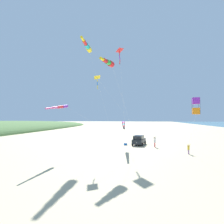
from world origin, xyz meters
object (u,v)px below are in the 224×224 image
person_child_green_jacket (189,149)px  kite_windsock_rainbow_low_near (87,46)px  kite_windsock_striped_overhead (61,107)px  kite_delta_long_streamer_right (119,50)px  kite_windsock_yellow_midlevel (124,124)px  kite_windsock_magenta_far_left (108,62)px  kite_delta_green_low_center (97,78)px  kite_box_blue_topmost (196,106)px  person_adult_flyer (155,141)px  parked_car (139,140)px  cooler_box (126,144)px

person_child_green_jacket → kite_windsock_rainbow_low_near: bearing=-10.9°
kite_windsock_striped_overhead → kite_delta_long_streamer_right: kite_delta_long_streamer_right is taller
person_child_green_jacket → kite_windsock_yellow_midlevel: size_ratio=0.16×
kite_windsock_magenta_far_left → kite_delta_green_low_center: bearing=58.6°
kite_box_blue_topmost → kite_delta_green_low_center: size_ratio=0.71×
kite_delta_long_streamer_right → kite_windsock_striped_overhead: bearing=59.0°
person_adult_flyer → kite_windsock_striped_overhead: 17.66m
person_adult_flyer → person_child_green_jacket: size_ratio=1.34×
parked_car → kite_delta_long_streamer_right: kite_delta_long_streamer_right is taller
kite_windsock_magenta_far_left → kite_box_blue_topmost: (-11.03, 4.76, -7.03)m
kite_windsock_striped_overhead → kite_windsock_magenta_far_left: size_ratio=1.20×
person_adult_flyer → kite_windsock_rainbow_low_near: 20.93m
kite_windsock_magenta_far_left → kite_windsock_rainbow_low_near: size_ratio=0.75×
parked_car → person_adult_flyer: 3.64m
person_adult_flyer → kite_windsock_rainbow_low_near: size_ratio=0.11×
cooler_box → kite_windsock_rainbow_low_near: kite_windsock_rainbow_low_near is taller
kite_windsock_magenta_far_left → kite_delta_green_low_center: (1.20, 1.96, -2.72)m
kite_windsock_magenta_far_left → cooler_box: bearing=-100.7°
kite_box_blue_topmost → kite_windsock_rainbow_low_near: (15.82, -9.17, 11.61)m
person_adult_flyer → kite_delta_long_streamer_right: 17.98m
kite_box_blue_topmost → kite_windsock_rainbow_low_near: bearing=-30.1°
kite_windsock_magenta_far_left → kite_windsock_rainbow_low_near: kite_windsock_rainbow_low_near is taller
person_adult_flyer → parked_car: bearing=-37.6°
person_child_green_jacket → kite_windsock_yellow_midlevel: kite_windsock_yellow_midlevel is taller
kite_windsock_striped_overhead → kite_windsock_yellow_midlevel: size_ratio=1.83×
cooler_box → kite_delta_green_low_center: (2.84, 10.64, 10.62)m
kite_box_blue_topmost → person_child_green_jacket: bearing=-94.5°
person_adult_flyer → kite_windsock_magenta_far_left: 15.93m
kite_windsock_striped_overhead → kite_delta_long_streamer_right: 16.84m
person_adult_flyer → kite_windsock_yellow_midlevel: kite_windsock_yellow_midlevel is taller
person_adult_flyer → kite_windsock_magenta_far_left: bearing=44.6°
cooler_box → kite_windsock_magenta_far_left: (1.64, 8.68, 13.34)m
person_child_green_jacket → kite_windsock_magenta_far_left: 17.21m
kite_delta_green_low_center → cooler_box: bearing=-105.0°
person_adult_flyer → kite_delta_long_streamer_right: (6.35, 0.07, 16.82)m
kite_windsock_magenta_far_left → kite_windsock_yellow_midlevel: bearing=-125.1°
kite_windsock_magenta_far_left → kite_windsock_yellow_midlevel: kite_windsock_magenta_far_left is taller
cooler_box → kite_windsock_magenta_far_left: 16.00m
kite_windsock_rainbow_low_near → kite_windsock_yellow_midlevel: bearing=166.6°
cooler_box → kite_windsock_rainbow_low_near: bearing=33.6°
kite_windsock_yellow_midlevel → kite_box_blue_topmost: bearing=140.2°
cooler_box → person_child_green_jacket: bearing=143.0°
kite_windsock_striped_overhead → kite_windsock_yellow_midlevel: (-7.70, -6.65, -2.49)m
parked_car → person_child_green_jacket: bearing=132.7°
person_child_green_jacket → kite_windsock_rainbow_low_near: 23.99m
person_adult_flyer → kite_delta_long_streamer_right: kite_delta_long_streamer_right is taller
parked_car → person_child_green_jacket: size_ratio=3.09×
person_adult_flyer → kite_windsock_yellow_midlevel: size_ratio=0.22×
parked_car → kite_windsock_striped_overhead: bearing=52.7°
person_child_green_jacket → kite_delta_green_low_center: bearing=14.2°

